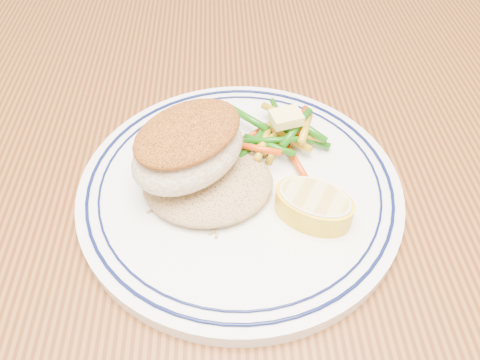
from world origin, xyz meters
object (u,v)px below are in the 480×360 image
(dining_table, at_px, (221,272))
(plate, at_px, (240,188))
(vegetable_pile, at_px, (278,134))
(lemon_wedge, at_px, (314,205))
(fish_fillet, at_px, (188,147))
(rice_pilaf, at_px, (208,180))

(dining_table, height_order, plate, plate)
(vegetable_pile, height_order, lemon_wedge, vegetable_pile)
(plate, xyz_separation_m, vegetable_pile, (0.04, 0.05, 0.02))
(vegetable_pile, bearing_deg, fish_fillet, -151.40)
(plate, distance_m, vegetable_pile, 0.07)
(dining_table, xyz_separation_m, rice_pilaf, (-0.01, 0.02, 0.12))
(dining_table, bearing_deg, rice_pilaf, 110.47)
(rice_pilaf, height_order, lemon_wedge, lemon_wedge)
(dining_table, height_order, vegetable_pile, vegetable_pile)
(fish_fillet, relative_size, vegetable_pile, 1.26)
(dining_table, relative_size, plate, 5.00)
(plate, height_order, vegetable_pile, vegetable_pile)
(dining_table, distance_m, lemon_wedge, 0.15)
(rice_pilaf, height_order, vegetable_pile, vegetable_pile)
(dining_table, bearing_deg, lemon_wedge, -9.78)
(vegetable_pile, distance_m, lemon_wedge, 0.09)
(rice_pilaf, relative_size, fish_fillet, 0.89)
(plate, height_order, fish_fillet, fish_fillet)
(dining_table, distance_m, vegetable_pile, 0.16)
(fish_fillet, xyz_separation_m, lemon_wedge, (0.11, -0.05, -0.03))
(plate, xyz_separation_m, rice_pilaf, (-0.03, -0.00, 0.02))
(dining_table, bearing_deg, fish_fillet, 126.50)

